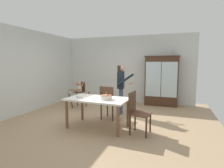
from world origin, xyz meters
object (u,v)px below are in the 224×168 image
Objects in this scene: high_chair_with_toddler at (79,90)px; dining_chair_far_side at (108,100)px; birthday_cake at (106,97)px; china_cabinet at (161,81)px; serving_bowl at (80,96)px; ceramic_vase at (169,52)px; adult_person at (121,83)px; dining_chair_right_end at (136,109)px; dining_table at (98,102)px.

dining_chair_far_side is at bearing -33.67° from high_chair_with_toddler.
dining_chair_far_side is (-0.23, 0.73, -0.24)m from birthday_cake.
china_cabinet is 3.50m from serving_bowl.
ceramic_vase reaches higher than adult_person.
dining_chair_right_end is (1.45, 0.00, -0.21)m from serving_bowl.
dining_chair_far_side is at bearing 58.95° from dining_chair_right_end.
dining_chair_right_end reaches higher than birthday_cake.
dining_table is 1.65× the size of dining_chair_right_end.
china_cabinet is 1.93m from adult_person.
adult_person is (-1.10, -1.58, 0.03)m from china_cabinet.
high_chair_with_toddler reaches higher than dining_table.
high_chair_with_toddler is 2.98m from dining_chair_right_end.
adult_person is at bearing 65.23° from serving_bowl.
ceramic_vase is 0.28× the size of dining_chair_right_end.
china_cabinet is 6.69× the size of birthday_cake.
serving_bowl is 0.19× the size of dining_chair_right_end.
adult_person is 1.59× the size of dining_chair_right_end.
adult_person reaches higher than dining_chair_right_end.
dining_chair_far_side is 1.19m from dining_chair_right_end.
china_cabinet is 3.24m from dining_table.
dining_table is at bearing 6.82° from serving_bowl.
dining_table is at bearing -117.69° from ceramic_vase.
ceramic_vase is 3.11m from dining_chair_far_side.
dining_table is at bearing 92.65° from dining_chair_right_end.
high_chair_with_toddler is at bearing 61.05° from dining_chair_right_end.
dining_table is 0.99m from dining_chair_right_end.
adult_person is at bearing -125.00° from china_cabinet.
dining_chair_right_end is at bearing -35.07° from high_chair_with_toddler.
high_chair_with_toddler is 1.79m from dining_chair_far_side.
birthday_cake is (0.06, -1.45, -0.17)m from adult_person.
birthday_cake is at bearing -45.31° from high_chair_with_toddler.
birthday_cake is 0.29× the size of dining_chair_far_side.
china_cabinet is at bearing 66.23° from dining_table.
dining_chair_far_side is (1.49, -0.98, -0.10)m from high_chair_with_toddler.
dining_chair_right_end is at bearing 151.10° from dining_chair_far_side.
serving_bowl is at bearing 146.49° from adult_person.
china_cabinet is 3.05m from dining_chair_right_end.
adult_person is at bearing -95.35° from dining_chair_far_side.
dining_chair_right_end is (2.45, -1.69, -0.10)m from high_chair_with_toddler.
china_cabinet reaches higher than high_chair_with_toddler.
dining_table is 0.67m from dining_chair_far_side.
dining_chair_right_end reaches higher than high_chair_with_toddler.
high_chair_with_toddler is 2.20m from dining_table.
high_chair_with_toddler reaches higher than serving_bowl.
ceramic_vase is 1.50× the size of serving_bowl.
birthday_cake is (-1.05, -3.03, -0.15)m from china_cabinet.
high_chair_with_toddler is at bearing -156.33° from ceramic_vase.
high_chair_with_toddler is at bearing -25.40° from dining_chair_far_side.
dining_chair_far_side reaches higher than dining_table.
china_cabinet is at bearing 25.04° from high_chair_with_toddler.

